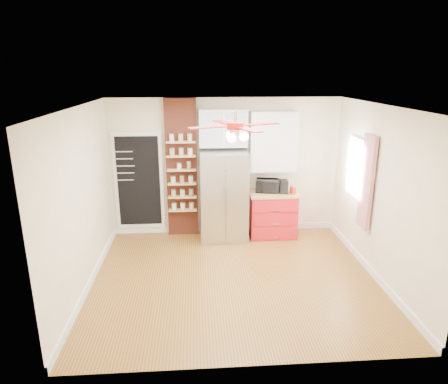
{
  "coord_description": "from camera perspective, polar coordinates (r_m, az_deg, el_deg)",
  "views": [
    {
      "loc": [
        -0.57,
        -5.68,
        3.18
      ],
      "look_at": [
        -0.1,
        0.9,
        1.17
      ],
      "focal_mm": 32.0,
      "sensor_mm": 36.0,
      "label": 1
    }
  ],
  "objects": [
    {
      "name": "brick_pillar",
      "position": [
        7.83,
        -6.04,
        3.33
      ],
      "size": [
        0.6,
        0.16,
        2.7
      ],
      "primitive_type": "cube",
      "color": "brown",
      "rests_on": "floor"
    },
    {
      "name": "red_cabinet",
      "position": [
        8.0,
        6.91,
        -3.13
      ],
      "size": [
        0.94,
        0.64,
        0.9
      ],
      "color": "red",
      "rests_on": "floor"
    },
    {
      "name": "upper_glass_cabinet",
      "position": [
        7.6,
        -0.13,
        9.16
      ],
      "size": [
        0.9,
        0.35,
        0.7
      ],
      "primitive_type": "cube",
      "color": "white",
      "rests_on": "wall_back"
    },
    {
      "name": "upper_shelf_unit",
      "position": [
        7.79,
        7.04,
        7.18
      ],
      "size": [
        0.9,
        0.3,
        1.15
      ],
      "primitive_type": "cube",
      "color": "white",
      "rests_on": "wall_back"
    },
    {
      "name": "chalkboard",
      "position": [
        8.01,
        -12.07,
        1.51
      ],
      "size": [
        0.95,
        0.05,
        1.95
      ],
      "color": "white",
      "rests_on": "wall_back"
    },
    {
      "name": "pantry_jar_oats",
      "position": [
        7.66,
        -6.43,
        3.64
      ],
      "size": [
        0.11,
        0.11,
        0.12
      ],
      "primitive_type": "cylinder",
      "rotation": [
        0.0,
        0.0,
        -0.3
      ],
      "color": "beige",
      "rests_on": "brick_pillar"
    },
    {
      "name": "wall_right",
      "position": [
        6.61,
        21.37,
        -0.34
      ],
      "size": [
        0.02,
        4.0,
        2.7
      ],
      "primitive_type": "cube",
      "color": "#FAF2C9",
      "rests_on": "floor"
    },
    {
      "name": "curtain",
      "position": [
        6.86,
        19.72,
        1.31
      ],
      "size": [
        0.06,
        0.4,
        1.55
      ],
      "primitive_type": "cube",
      "color": "red",
      "rests_on": "wall_right"
    },
    {
      "name": "ceiling_fan",
      "position": [
        5.76,
        1.65,
        9.39
      ],
      "size": [
        1.4,
        1.4,
        0.44
      ],
      "color": "silver",
      "rests_on": "ceiling"
    },
    {
      "name": "ceiling",
      "position": [
        5.73,
        1.67,
        12.13
      ],
      "size": [
        4.5,
        4.5,
        0.0
      ],
      "primitive_type": "plane",
      "color": "white",
      "rests_on": "wall_back"
    },
    {
      "name": "fridge",
      "position": [
        7.69,
        -0.03,
        -0.5
      ],
      "size": [
        0.9,
        0.7,
        1.75
      ],
      "primitive_type": "cube",
      "color": "#A4A5A9",
      "rests_on": "floor"
    },
    {
      "name": "canister_right",
      "position": [
        7.88,
        9.74,
        0.39
      ],
      "size": [
        0.1,
        0.1,
        0.14
      ],
      "primitive_type": "cylinder",
      "rotation": [
        0.0,
        0.0,
        -0.14
      ],
      "color": "#A50917",
      "rests_on": "red_cabinet"
    },
    {
      "name": "pantry_jar_beans",
      "position": [
        7.66,
        -5.05,
        3.76
      ],
      "size": [
        0.1,
        0.1,
        0.14
      ],
      "primitive_type": "cylinder",
      "rotation": [
        0.0,
        0.0,
        0.37
      ],
      "color": "olive",
      "rests_on": "brick_pillar"
    },
    {
      "name": "canister_left",
      "position": [
        7.78,
        9.91,
        0.24
      ],
      "size": [
        0.12,
        0.12,
        0.15
      ],
      "primitive_type": "cylinder",
      "rotation": [
        0.0,
        0.0,
        0.3
      ],
      "color": "#A42409",
      "rests_on": "red_cabinet"
    },
    {
      "name": "window",
      "position": [
        7.34,
        18.48,
        3.23
      ],
      "size": [
        0.04,
        0.75,
        1.05
      ],
      "primitive_type": "cube",
      "color": "white",
      "rests_on": "wall_right"
    },
    {
      "name": "wall_front",
      "position": [
        4.16,
        4.3,
        -9.26
      ],
      "size": [
        4.5,
        0.02,
        2.7
      ],
      "primitive_type": "cube",
      "color": "#FAF2C9",
      "rests_on": "floor"
    },
    {
      "name": "wall_left",
      "position": [
        6.2,
        -19.6,
        -1.23
      ],
      "size": [
        0.02,
        4.0,
        2.7
      ],
      "primitive_type": "cube",
      "color": "#FAF2C9",
      "rests_on": "floor"
    },
    {
      "name": "wall_back",
      "position": [
        7.92,
        0.14,
        3.59
      ],
      "size": [
        4.5,
        0.02,
        2.7
      ],
      "primitive_type": "cube",
      "color": "#FAF2C9",
      "rests_on": "floor"
    },
    {
      "name": "floor",
      "position": [
        6.54,
        1.47,
        -12.16
      ],
      "size": [
        4.5,
        4.5,
        0.0
      ],
      "primitive_type": "plane",
      "color": "olive",
      "rests_on": "ground"
    },
    {
      "name": "toaster_oven",
      "position": [
        7.85,
        6.23,
        0.89
      ],
      "size": [
        0.5,
        0.39,
        0.25
      ],
      "primitive_type": "imported",
      "rotation": [
        0.0,
        0.0,
        -0.22
      ],
      "color": "black",
      "rests_on": "red_cabinet"
    },
    {
      "name": "coffee_maker",
      "position": [
        7.79,
        8.53,
        0.76
      ],
      "size": [
        0.16,
        0.19,
        0.27
      ],
      "primitive_type": "cube",
      "rotation": [
        0.0,
        0.0,
        -0.05
      ],
      "color": "black",
      "rests_on": "red_cabinet"
    }
  ]
}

